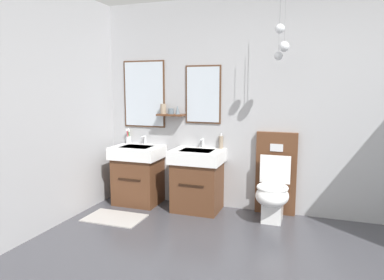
# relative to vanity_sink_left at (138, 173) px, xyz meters

# --- Properties ---
(wall_back) EXTENTS (5.10, 0.64, 2.60)m
(wall_back) POSITION_rel_vanity_sink_left_xyz_m (1.91, 0.28, 0.90)
(wall_back) COLOR #A8A8AA
(wall_back) RESTS_ON ground
(bath_mat) EXTENTS (0.68, 0.44, 0.01)m
(bath_mat) POSITION_rel_vanity_sink_left_xyz_m (0.00, -0.61, -0.40)
(bath_mat) COLOR #9E9993
(bath_mat) RESTS_ON ground
(vanity_sink_left) EXTENTS (0.63, 0.52, 0.77)m
(vanity_sink_left) POSITION_rel_vanity_sink_left_xyz_m (0.00, 0.00, 0.00)
(vanity_sink_left) COLOR #56331E
(vanity_sink_left) RESTS_ON ground
(tap_on_left_sink) EXTENTS (0.03, 0.13, 0.11)m
(tap_on_left_sink) POSITION_rel_vanity_sink_left_xyz_m (0.00, 0.19, 0.43)
(tap_on_left_sink) COLOR silver
(tap_on_left_sink) RESTS_ON vanity_sink_left
(vanity_sink_right) EXTENTS (0.63, 0.52, 0.77)m
(vanity_sink_right) POSITION_rel_vanity_sink_left_xyz_m (0.82, 0.00, 0.00)
(vanity_sink_right) COLOR #56331E
(vanity_sink_right) RESTS_ON ground
(tap_on_right_sink) EXTENTS (0.03, 0.13, 0.11)m
(tap_on_right_sink) POSITION_rel_vanity_sink_left_xyz_m (0.82, 0.19, 0.43)
(tap_on_right_sink) COLOR silver
(tap_on_right_sink) RESTS_ON vanity_sink_right
(toilet) EXTENTS (0.48, 0.62, 1.00)m
(toilet) POSITION_rel_vanity_sink_left_xyz_m (1.76, 0.02, -0.03)
(toilet) COLOR #56331E
(toilet) RESTS_ON ground
(toothbrush_cup) EXTENTS (0.07, 0.07, 0.20)m
(toothbrush_cup) POSITION_rel_vanity_sink_left_xyz_m (-0.24, 0.18, 0.42)
(toothbrush_cup) COLOR silver
(toothbrush_cup) RESTS_ON vanity_sink_left
(soap_dispenser) EXTENTS (0.06, 0.06, 0.19)m
(soap_dispenser) POSITION_rel_vanity_sink_left_xyz_m (1.07, 0.19, 0.45)
(soap_dispenser) COLOR gray
(soap_dispenser) RESTS_ON vanity_sink_right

